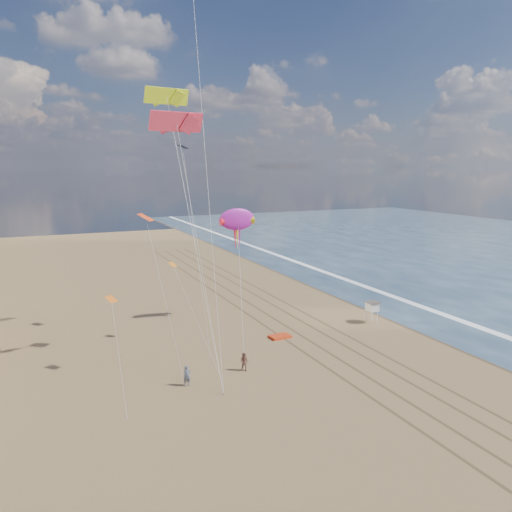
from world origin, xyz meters
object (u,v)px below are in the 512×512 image
at_px(lifeguard_stand, 372,307).
at_px(show_kite, 237,220).
at_px(kite_flyer_a, 187,376).
at_px(grounded_kite, 280,336).
at_px(kite_flyer_b, 244,362).

height_order(lifeguard_stand, show_kite, show_kite).
bearing_deg(kite_flyer_a, grounded_kite, 29.29).
bearing_deg(kite_flyer_b, grounded_kite, 86.55).
distance_m(lifeguard_stand, kite_flyer_a, 28.49).
xyz_separation_m(lifeguard_stand, kite_flyer_b, (-21.03, -7.49, -1.22)).
bearing_deg(show_kite, grounded_kite, -76.95).
bearing_deg(show_kite, kite_flyer_b, -109.87).
distance_m(grounded_kite, kite_flyer_b, 10.59).
xyz_separation_m(kite_flyer_a, kite_flyer_b, (6.15, 0.97, -0.05)).
height_order(show_kite, kite_flyer_b, show_kite).
bearing_deg(lifeguard_stand, grounded_kite, -179.16).
xyz_separation_m(lifeguard_stand, grounded_kite, (-13.40, -0.20, -2.03)).
xyz_separation_m(grounded_kite, kite_flyer_b, (-7.63, -7.29, 0.81)).
height_order(grounded_kite, kite_flyer_b, kite_flyer_b).
height_order(grounded_kite, kite_flyer_a, kite_flyer_a).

